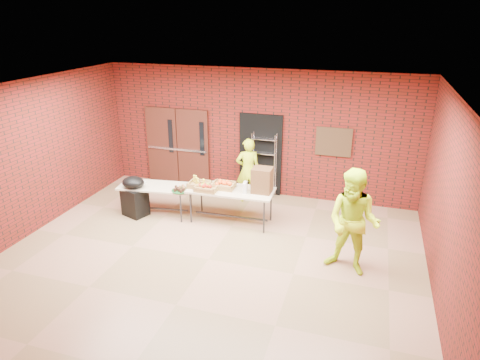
{
  "coord_description": "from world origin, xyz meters",
  "views": [
    {
      "loc": [
        2.7,
        -6.59,
        4.43
      ],
      "look_at": [
        0.2,
        1.4,
        1.14
      ],
      "focal_mm": 32.0,
      "sensor_mm": 36.0,
      "label": 1
    }
  ],
  "objects_px": {
    "table_left": "(156,188)",
    "volunteer_woman": "(248,170)",
    "covered_grill": "(135,196)",
    "volunteer_man": "(353,223)",
    "coffee_dispenser": "(262,180)",
    "wire_rack": "(264,165)",
    "table_right": "(231,192)"
  },
  "relations": [
    {
      "from": "table_right",
      "to": "coffee_dispenser",
      "type": "relative_size",
      "value": 3.51
    },
    {
      "from": "table_left",
      "to": "coffee_dispenser",
      "type": "bearing_deg",
      "value": -3.73
    },
    {
      "from": "coffee_dispenser",
      "to": "covered_grill",
      "type": "bearing_deg",
      "value": -171.83
    },
    {
      "from": "volunteer_man",
      "to": "wire_rack",
      "type": "bearing_deg",
      "value": 144.63
    },
    {
      "from": "volunteer_woman",
      "to": "volunteer_man",
      "type": "xyz_separation_m",
      "value": [
        2.66,
        -2.47,
        0.17
      ]
    },
    {
      "from": "table_right",
      "to": "volunteer_man",
      "type": "bearing_deg",
      "value": -26.94
    },
    {
      "from": "wire_rack",
      "to": "table_right",
      "type": "distance_m",
      "value": 1.69
    },
    {
      "from": "table_left",
      "to": "covered_grill",
      "type": "xyz_separation_m",
      "value": [
        -0.43,
        -0.24,
        -0.16
      ]
    },
    {
      "from": "wire_rack",
      "to": "coffee_dispenser",
      "type": "distance_m",
      "value": 1.64
    },
    {
      "from": "covered_grill",
      "to": "volunteer_man",
      "type": "relative_size",
      "value": 0.49
    },
    {
      "from": "covered_grill",
      "to": "volunteer_man",
      "type": "height_order",
      "value": "volunteer_man"
    },
    {
      "from": "table_left",
      "to": "volunteer_man",
      "type": "bearing_deg",
      "value": -21.99
    },
    {
      "from": "table_left",
      "to": "coffee_dispenser",
      "type": "distance_m",
      "value": 2.54
    },
    {
      "from": "volunteer_woman",
      "to": "volunteer_man",
      "type": "distance_m",
      "value": 3.63
    },
    {
      "from": "table_left",
      "to": "wire_rack",
      "type": "bearing_deg",
      "value": 31.81
    },
    {
      "from": "volunteer_man",
      "to": "table_left",
      "type": "bearing_deg",
      "value": -178.85
    },
    {
      "from": "table_left",
      "to": "volunteer_woman",
      "type": "relative_size",
      "value": 1.09
    },
    {
      "from": "table_left",
      "to": "volunteer_woman",
      "type": "height_order",
      "value": "volunteer_woman"
    },
    {
      "from": "table_right",
      "to": "coffee_dispenser",
      "type": "bearing_deg",
      "value": 3.92
    },
    {
      "from": "table_right",
      "to": "volunteer_man",
      "type": "xyz_separation_m",
      "value": [
        2.69,
        -1.24,
        0.27
      ]
    },
    {
      "from": "coffee_dispenser",
      "to": "table_right",
      "type": "bearing_deg",
      "value": -173.93
    },
    {
      "from": "covered_grill",
      "to": "table_left",
      "type": "bearing_deg",
      "value": 49.61
    },
    {
      "from": "wire_rack",
      "to": "table_left",
      "type": "height_order",
      "value": "wire_rack"
    },
    {
      "from": "wire_rack",
      "to": "table_right",
      "type": "xyz_separation_m",
      "value": [
        -0.32,
        -1.66,
        -0.11
      ]
    },
    {
      "from": "wire_rack",
      "to": "covered_grill",
      "type": "relative_size",
      "value": 1.73
    },
    {
      "from": "volunteer_woman",
      "to": "table_left",
      "type": "bearing_deg",
      "value": 12.03
    },
    {
      "from": "coffee_dispenser",
      "to": "volunteer_woman",
      "type": "bearing_deg",
      "value": 119.76
    },
    {
      "from": "wire_rack",
      "to": "coffee_dispenser",
      "type": "bearing_deg",
      "value": -78.89
    },
    {
      "from": "table_right",
      "to": "covered_grill",
      "type": "xyz_separation_m",
      "value": [
        -2.24,
        -0.35,
        -0.24
      ]
    },
    {
      "from": "table_right",
      "to": "volunteer_woman",
      "type": "distance_m",
      "value": 1.23
    },
    {
      "from": "covered_grill",
      "to": "volunteer_woman",
      "type": "relative_size",
      "value": 0.59
    },
    {
      "from": "volunteer_woman",
      "to": "covered_grill",
      "type": "bearing_deg",
      "value": 10.91
    }
  ]
}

